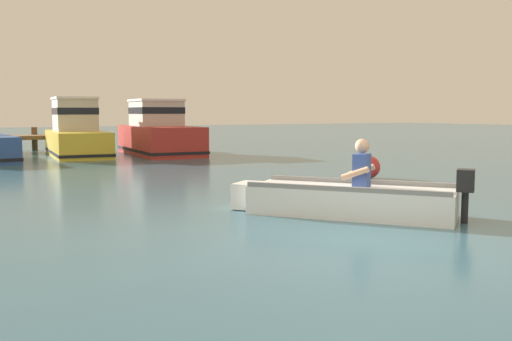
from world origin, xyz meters
TOP-DOWN VIEW (x-y plane):
  - ground_plane at (0.00, 0.00)m, footprint 120.00×120.00m
  - rowboat_with_person at (1.08, 1.53)m, footprint 2.80×3.27m
  - moored_boat_yellow at (0.21, 16.16)m, footprint 2.24×5.07m
  - moored_boat_red at (3.09, 15.36)m, footprint 2.41×5.12m
  - mooring_buoy at (4.71, 5.23)m, footprint 0.54×0.54m

SIDE VIEW (x-z plane):
  - ground_plane at x=0.00m, z-range 0.00..0.00m
  - rowboat_with_person at x=1.08m, z-range -0.34..0.85m
  - mooring_buoy at x=4.71m, z-range 0.00..0.54m
  - moored_boat_yellow at x=0.21m, z-range -0.28..1.86m
  - moored_boat_red at x=3.09m, z-range -0.25..1.83m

